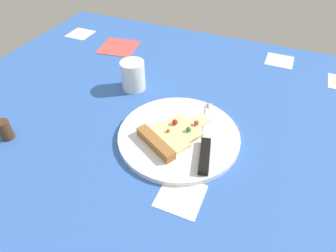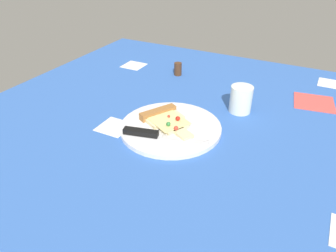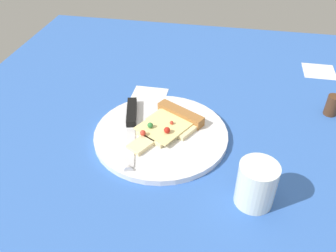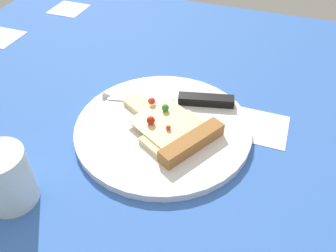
{
  "view_description": "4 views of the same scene",
  "coord_description": "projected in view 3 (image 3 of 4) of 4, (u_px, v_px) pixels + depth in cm",
  "views": [
    {
      "loc": [
        25.96,
        -45.39,
        50.11
      ],
      "look_at": [
        5.15,
        3.66,
        2.22
      ],
      "focal_mm": 31.02,
      "sensor_mm": 36.0,
      "label": 1
    },
    {
      "loc": [
        78.45,
        38.44,
        49.74
      ],
      "look_at": [
        12.2,
        4.16,
        3.66
      ],
      "focal_mm": 33.53,
      "sensor_mm": 36.0,
      "label": 2
    },
    {
      "loc": [
        -4.76,
        62.75,
        50.52
      ],
      "look_at": [
        6.79,
        2.6,
        2.97
      ],
      "focal_mm": 37.61,
      "sensor_mm": 36.0,
      "label": 3
    },
    {
      "loc": [
        -33.15,
        -12.83,
        40.72
      ],
      "look_at": [
        6.04,
        1.31,
        3.55
      ],
      "focal_mm": 37.49,
      "sensor_mm": 36.0,
      "label": 4
    }
  ],
  "objects": [
    {
      "name": "ground_plane",
      "position": [
        199.0,
        138.0,
        0.81
      ],
      "size": [
        127.0,
        127.0,
        3.0
      ],
      "color": "#3360B7",
      "rests_on": "ground"
    },
    {
      "name": "plate",
      "position": [
        161.0,
        134.0,
        0.79
      ],
      "size": [
        29.86,
        29.86,
        1.33
      ],
      "primitive_type": "cylinder",
      "color": "silver",
      "rests_on": "ground_plane"
    },
    {
      "name": "pizza_slice",
      "position": [
        168.0,
        124.0,
        0.79
      ],
      "size": [
        15.3,
        18.99,
        2.69
      ],
      "rotation": [
        0.0,
        0.0,
        5.77
      ],
      "color": "beige",
      "rests_on": "plate"
    },
    {
      "name": "knife",
      "position": [
        131.0,
        124.0,
        0.8
      ],
      "size": [
        7.69,
        23.82,
        2.45
      ],
      "rotation": [
        0.0,
        0.0,
        6.52
      ],
      "color": "silver",
      "rests_on": "plate"
    },
    {
      "name": "drinking_glass",
      "position": [
        256.0,
        184.0,
        0.62
      ],
      "size": [
        7.07,
        7.07,
        8.7
      ],
      "primitive_type": "cylinder",
      "color": "silver",
      "rests_on": "ground_plane"
    },
    {
      "name": "pepper_shaker",
      "position": [
        332.0,
        105.0,
        0.85
      ],
      "size": [
        3.08,
        3.08,
        5.12
      ],
      "primitive_type": "cylinder",
      "color": "#4C2D19",
      "rests_on": "ground_plane"
    }
  ]
}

